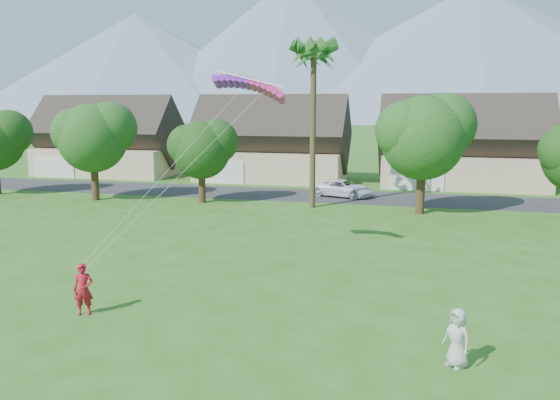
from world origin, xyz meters
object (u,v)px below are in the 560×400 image
(parked_car, at_px, (343,188))
(parafoil_kite, at_px, (251,84))
(watcher, at_px, (457,338))
(kite_flyer, at_px, (83,289))

(parked_car, height_order, parafoil_kite, parafoil_kite)
(watcher, distance_m, parked_car, 30.78)
(parked_car, bearing_deg, parafoil_kite, -168.27)
(kite_flyer, distance_m, parafoil_kite, 11.99)
(kite_flyer, height_order, watcher, kite_flyer)
(kite_flyer, bearing_deg, parafoil_kite, 42.82)
(watcher, distance_m, parafoil_kite, 15.11)
(kite_flyer, xyz_separation_m, parked_car, (5.99, 28.93, -0.27))
(kite_flyer, relative_size, watcher, 1.08)
(watcher, bearing_deg, parked_car, 147.30)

